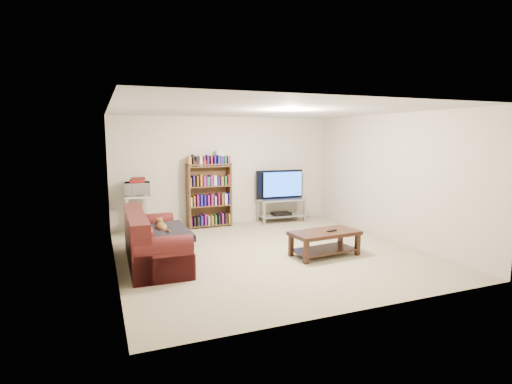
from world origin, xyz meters
name	(u,v)px	position (x,y,z in m)	size (l,w,h in m)	color
floor	(270,252)	(0.00, 0.00, 0.00)	(5.00, 5.00, 0.00)	#B8AC89
ceiling	(271,110)	(0.00, 0.00, 2.40)	(5.00, 5.00, 0.00)	white
wall_back	(226,171)	(0.00, 2.50, 1.20)	(5.00, 5.00, 0.00)	silver
wall_front	(362,208)	(0.00, -2.50, 1.20)	(5.00, 5.00, 0.00)	silver
wall_left	(112,190)	(-2.50, 0.00, 1.20)	(5.00, 5.00, 0.00)	silver
wall_right	(390,177)	(2.50, 0.00, 1.20)	(5.00, 5.00, 0.00)	silver
sofa	(151,245)	(-1.97, 0.12, 0.30)	(0.87, 1.96, 0.83)	#481213
blanket	(163,233)	(-1.80, -0.01, 0.50)	(0.75, 0.97, 0.10)	black
cat	(162,227)	(-1.79, 0.16, 0.56)	(0.21, 0.53, 0.16)	brown
coffee_table	(325,239)	(0.77, -0.51, 0.29)	(1.19, 0.67, 0.42)	black
remote	(332,231)	(0.87, -0.55, 0.43)	(0.19, 0.05, 0.02)	black
tv_stand	(281,206)	(1.24, 2.18, 0.36)	(1.09, 0.52, 0.54)	#999EA3
television	(281,185)	(1.24, 2.18, 0.87)	(1.15, 0.15, 0.66)	black
dvd_player	(281,214)	(1.24, 2.18, 0.19)	(0.43, 0.30, 0.06)	black
bookshelf	(209,194)	(-0.45, 2.30, 0.71)	(0.97, 0.32, 1.39)	#4D341A
shelf_clutter	(213,159)	(-0.35, 2.31, 1.49)	(0.71, 0.22, 0.28)	silver
microwave_stand	(138,209)	(-1.96, 2.19, 0.51)	(0.52, 0.40, 0.79)	silver
microwave	(137,189)	(-1.96, 2.19, 0.93)	(0.49, 0.33, 0.27)	silver
game_boxes	(137,181)	(-1.96, 2.19, 1.09)	(0.29, 0.25, 0.05)	maroon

